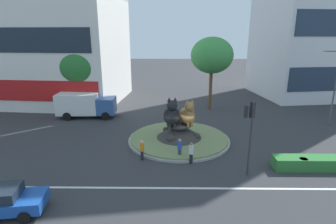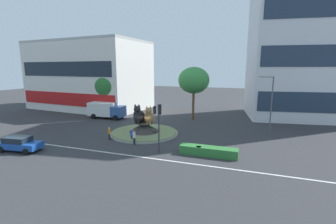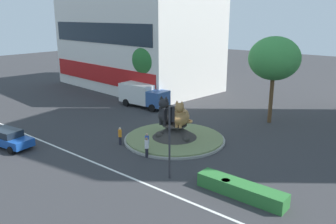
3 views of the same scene
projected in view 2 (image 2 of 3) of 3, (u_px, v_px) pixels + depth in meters
ground_plane at (144, 134)px, 31.50m from camera, size 160.00×160.00×0.00m
lane_centreline at (113, 153)px, 24.25m from camera, size 112.00×0.20×0.01m
roundabout_island at (144, 130)px, 31.40m from camera, size 9.08×9.08×1.54m
cat_statue_black at (139, 116)px, 31.03m from camera, size 1.63×2.63×2.61m
cat_statue_tabby at (149, 117)px, 30.83m from camera, size 1.87×2.67×2.36m
traffic_light_mast at (158, 118)px, 23.80m from camera, size 0.73×0.52×5.10m
shophouse_block at (90, 75)px, 51.10m from camera, size 25.71×16.03×14.27m
office_tower at (307, 15)px, 39.14m from camera, size 18.71×14.53×35.01m
clipped_hedge_strip at (208, 151)px, 23.57m from camera, size 5.79×1.20×0.90m
broadleaf_tree_behind_island at (194, 80)px, 38.84m from camera, size 5.17×5.17×8.92m
second_tree_near_tower at (110, 86)px, 43.42m from camera, size 5.59×5.59×7.82m
streetlight_arm at (270, 102)px, 29.62m from camera, size 2.13×0.24×7.71m
pedestrian_white_shirt at (134, 137)px, 26.95m from camera, size 0.33×0.33×1.67m
pedestrian_orange_shirt at (109, 133)px, 28.64m from camera, size 0.31×0.31×1.59m
pedestrian_blue_shirt at (132, 135)px, 28.07m from camera, size 0.34×0.34×1.58m
sedan_on_far_lane at (19, 143)px, 24.84m from camera, size 4.75×2.50×1.55m
delivery_box_truck at (106, 110)px, 40.96m from camera, size 6.52×2.83×2.76m
litter_bin at (199, 151)px, 23.63m from camera, size 0.56×0.56×0.90m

